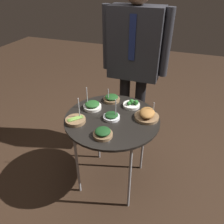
{
  "coord_description": "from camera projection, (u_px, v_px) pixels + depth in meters",
  "views": [
    {
      "loc": [
        0.45,
        -1.26,
        1.58
      ],
      "look_at": [
        0.0,
        0.0,
        0.72
      ],
      "focal_mm": 35.0,
      "sensor_mm": 36.0,
      "label": 1
    }
  ],
  "objects": [
    {
      "name": "bowl_roast_front_left",
      "position": [
        147.0,
        115.0,
        1.6
      ],
      "size": [
        0.18,
        0.18,
        0.12
      ],
      "color": "brown",
      "rests_on": "serving_cart"
    },
    {
      "name": "bowl_spinach_near_rim",
      "position": [
        111.0,
        116.0,
        1.6
      ],
      "size": [
        0.12,
        0.12,
        0.16
      ],
      "color": "silver",
      "rests_on": "serving_cart"
    },
    {
      "name": "waiter_figure",
      "position": [
        135.0,
        53.0,
        1.86
      ],
      "size": [
        0.58,
        0.22,
        1.58
      ],
      "color": "black",
      "rests_on": "ground_plane"
    },
    {
      "name": "bowl_spinach_back_right",
      "position": [
        103.0,
        133.0,
        1.43
      ],
      "size": [
        0.13,
        0.13,
        0.06
      ],
      "color": "brown",
      "rests_on": "serving_cart"
    },
    {
      "name": "ground_plane",
      "position": [
        112.0,
        178.0,
        1.98
      ],
      "size": [
        8.0,
        8.0,
        0.0
      ],
      "primitive_type": "plane",
      "color": "black"
    },
    {
      "name": "bowl_spinach_back_left",
      "position": [
        92.0,
        106.0,
        1.72
      ],
      "size": [
        0.14,
        0.14,
        0.18
      ],
      "color": "silver",
      "rests_on": "serving_cart"
    },
    {
      "name": "serving_cart",
      "position": [
        112.0,
        122.0,
        1.64
      ],
      "size": [
        0.71,
        0.71,
        0.67
      ],
      "color": "black",
      "rests_on": "ground_plane"
    },
    {
      "name": "bowl_spinach_mid_left",
      "position": [
        112.0,
        98.0,
        1.82
      ],
      "size": [
        0.14,
        0.14,
        0.12
      ],
      "color": "brown",
      "rests_on": "serving_cart"
    },
    {
      "name": "bowl_asparagus_front_right",
      "position": [
        76.0,
        120.0,
        1.57
      ],
      "size": [
        0.15,
        0.15,
        0.18
      ],
      "color": "brown",
      "rests_on": "serving_cart"
    },
    {
      "name": "bowl_broccoli_front_center",
      "position": [
        132.0,
        104.0,
        1.74
      ],
      "size": [
        0.13,
        0.13,
        0.06
      ],
      "color": "silver",
      "rests_on": "serving_cart"
    }
  ]
}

